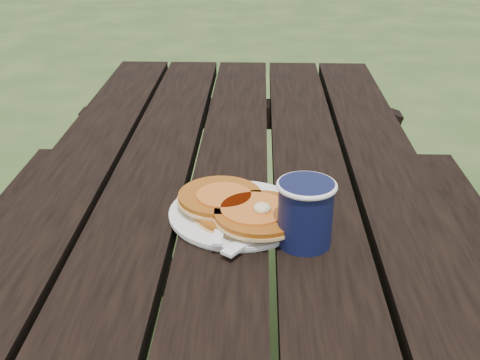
{
  "coord_description": "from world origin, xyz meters",
  "views": [
    {
      "loc": [
        0.05,
        -0.92,
        1.24
      ],
      "look_at": [
        0.02,
        -0.03,
        0.8
      ],
      "focal_mm": 45.0,
      "sensor_mm": 36.0,
      "label": 1
    }
  ],
  "objects": [
    {
      "name": "coffee_cup",
      "position": [
        0.12,
        -0.14,
        0.81
      ],
      "size": [
        0.09,
        0.09,
        0.1
      ],
      "rotation": [
        0.0,
        0.0,
        -0.16
      ],
      "color": "#0E1235",
      "rests_on": "picnic_table"
    },
    {
      "name": "knife",
      "position": [
        0.06,
        -0.12,
        0.76
      ],
      "size": [
        0.12,
        0.16,
        0.0
      ],
      "primitive_type": "cube",
      "rotation": [
        0.0,
        0.0,
        -0.62
      ],
      "color": "white",
      "rests_on": "plate"
    },
    {
      "name": "fork",
      "position": [
        -0.0,
        -0.13,
        0.77
      ],
      "size": [
        0.04,
        0.16,
        0.01
      ],
      "primitive_type": null,
      "rotation": [
        0.0,
        0.0,
        -0.03
      ],
      "color": "white",
      "rests_on": "plate"
    },
    {
      "name": "pancake_stack",
      "position": [
        0.03,
        -0.08,
        0.77
      ],
      "size": [
        0.21,
        0.2,
        0.04
      ],
      "rotation": [
        0.0,
        0.0,
        -0.43
      ],
      "color": "#B05813",
      "rests_on": "plate"
    },
    {
      "name": "plate",
      "position": [
        0.02,
        -0.06,
        0.76
      ],
      "size": [
        0.28,
        0.28,
        0.01
      ],
      "primitive_type": "cylinder",
      "rotation": [
        0.0,
        0.0,
        0.34
      ],
      "color": "white",
      "rests_on": "picnic_table"
    }
  ]
}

